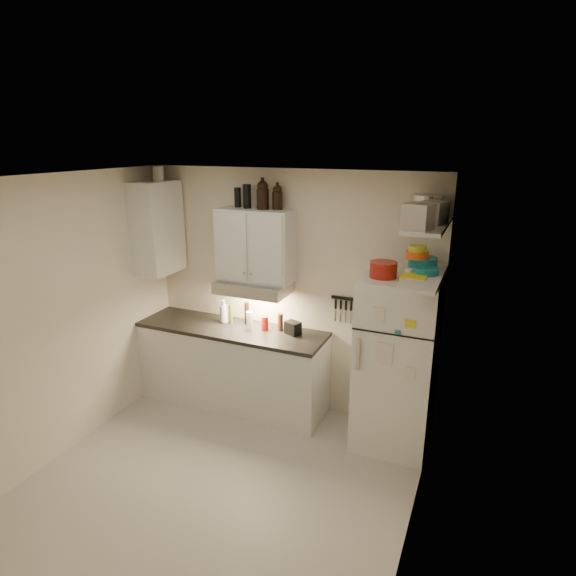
% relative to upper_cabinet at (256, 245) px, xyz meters
% --- Properties ---
extents(floor, '(3.20, 3.00, 0.02)m').
position_rel_upper_cabinet_xyz_m(floor, '(0.30, -1.33, -1.84)').
color(floor, beige).
rests_on(floor, ground).
extents(ceiling, '(3.20, 3.00, 0.02)m').
position_rel_upper_cabinet_xyz_m(ceiling, '(0.30, -1.33, 0.78)').
color(ceiling, white).
rests_on(ceiling, ground).
extents(back_wall, '(3.20, 0.02, 2.60)m').
position_rel_upper_cabinet_xyz_m(back_wall, '(0.30, 0.18, -0.53)').
color(back_wall, beige).
rests_on(back_wall, ground).
extents(left_wall, '(0.02, 3.00, 2.60)m').
position_rel_upper_cabinet_xyz_m(left_wall, '(-1.31, -1.33, -0.53)').
color(left_wall, beige).
rests_on(left_wall, ground).
extents(right_wall, '(0.02, 3.00, 2.60)m').
position_rel_upper_cabinet_xyz_m(right_wall, '(1.91, -1.33, -0.53)').
color(right_wall, beige).
rests_on(right_wall, ground).
extents(base_cabinet, '(2.10, 0.60, 0.88)m').
position_rel_upper_cabinet_xyz_m(base_cabinet, '(-0.25, -0.14, -1.39)').
color(base_cabinet, silver).
rests_on(base_cabinet, floor).
extents(countertop, '(2.10, 0.62, 0.04)m').
position_rel_upper_cabinet_xyz_m(countertop, '(-0.25, -0.14, -0.93)').
color(countertop, black).
rests_on(countertop, base_cabinet).
extents(upper_cabinet, '(0.80, 0.33, 0.75)m').
position_rel_upper_cabinet_xyz_m(upper_cabinet, '(0.00, 0.00, 0.00)').
color(upper_cabinet, silver).
rests_on(upper_cabinet, back_wall).
extents(side_cabinet, '(0.33, 0.55, 1.00)m').
position_rel_upper_cabinet_xyz_m(side_cabinet, '(-1.14, -0.14, 0.12)').
color(side_cabinet, silver).
rests_on(side_cabinet, left_wall).
extents(range_hood, '(0.76, 0.46, 0.12)m').
position_rel_upper_cabinet_xyz_m(range_hood, '(0.00, -0.06, -0.44)').
color(range_hood, silver).
rests_on(range_hood, back_wall).
extents(fridge, '(0.70, 0.68, 1.70)m').
position_rel_upper_cabinet_xyz_m(fridge, '(1.55, -0.18, -0.98)').
color(fridge, white).
rests_on(fridge, floor).
extents(shelf_hi, '(0.30, 0.95, 0.03)m').
position_rel_upper_cabinet_xyz_m(shelf_hi, '(1.75, -0.31, 0.38)').
color(shelf_hi, silver).
rests_on(shelf_hi, right_wall).
extents(shelf_lo, '(0.30, 0.95, 0.03)m').
position_rel_upper_cabinet_xyz_m(shelf_lo, '(1.75, -0.31, -0.07)').
color(shelf_lo, silver).
rests_on(shelf_lo, right_wall).
extents(knife_strip, '(0.42, 0.02, 0.03)m').
position_rel_upper_cabinet_xyz_m(knife_strip, '(1.00, 0.15, -0.51)').
color(knife_strip, black).
rests_on(knife_strip, back_wall).
extents(dutch_oven, '(0.26, 0.26, 0.14)m').
position_rel_upper_cabinet_xyz_m(dutch_oven, '(1.39, -0.25, -0.05)').
color(dutch_oven, '#A51A13').
rests_on(dutch_oven, fridge).
extents(book_stack, '(0.21, 0.26, 0.09)m').
position_rel_upper_cabinet_xyz_m(book_stack, '(1.68, -0.35, -0.08)').
color(book_stack, yellow).
rests_on(book_stack, fridge).
extents(spice_jar, '(0.07, 0.07, 0.11)m').
position_rel_upper_cabinet_xyz_m(spice_jar, '(1.62, -0.29, -0.07)').
color(spice_jar, silver).
rests_on(spice_jar, fridge).
extents(stock_pot, '(0.29, 0.29, 0.20)m').
position_rel_upper_cabinet_xyz_m(stock_pot, '(1.68, -0.00, 0.49)').
color(stock_pot, silver).
rests_on(stock_pot, shelf_hi).
extents(tin_a, '(0.24, 0.23, 0.19)m').
position_rel_upper_cabinet_xyz_m(tin_a, '(1.79, -0.33, 0.48)').
color(tin_a, '#AAAAAD').
rests_on(tin_a, shelf_hi).
extents(tin_b, '(0.24, 0.24, 0.20)m').
position_rel_upper_cabinet_xyz_m(tin_b, '(1.71, -0.64, 0.49)').
color(tin_b, '#AAAAAD').
rests_on(tin_b, shelf_hi).
extents(bowl_teal, '(0.25, 0.25, 0.10)m').
position_rel_upper_cabinet_xyz_m(bowl_teal, '(1.70, -0.09, 0.00)').
color(bowl_teal, teal).
rests_on(bowl_teal, shelf_lo).
extents(bowl_orange, '(0.20, 0.20, 0.06)m').
position_rel_upper_cabinet_xyz_m(bowl_orange, '(1.65, -0.14, 0.08)').
color(bowl_orange, '#F35416').
rests_on(bowl_orange, bowl_teal).
extents(bowl_yellow, '(0.16, 0.16, 0.05)m').
position_rel_upper_cabinet_xyz_m(bowl_yellow, '(1.65, -0.14, 0.14)').
color(bowl_yellow, gold).
rests_on(bowl_yellow, bowl_orange).
extents(plates, '(0.25, 0.25, 0.05)m').
position_rel_upper_cabinet_xyz_m(plates, '(1.75, -0.26, -0.02)').
color(plates, teal).
rests_on(plates, shelf_lo).
extents(growler_a, '(0.13, 0.13, 0.29)m').
position_rel_upper_cabinet_xyz_m(growler_a, '(0.09, 0.00, 0.52)').
color(growler_a, black).
rests_on(growler_a, upper_cabinet).
extents(growler_b, '(0.11, 0.11, 0.25)m').
position_rel_upper_cabinet_xyz_m(growler_b, '(0.23, 0.05, 0.50)').
color(growler_b, black).
rests_on(growler_b, upper_cabinet).
extents(thermos_a, '(0.10, 0.10, 0.24)m').
position_rel_upper_cabinet_xyz_m(thermos_a, '(-0.09, 0.01, 0.50)').
color(thermos_a, black).
rests_on(thermos_a, upper_cabinet).
extents(thermos_b, '(0.07, 0.07, 0.20)m').
position_rel_upper_cabinet_xyz_m(thermos_b, '(-0.23, 0.06, 0.47)').
color(thermos_b, black).
rests_on(thermos_b, upper_cabinet).
extents(side_jar, '(0.13, 0.13, 0.16)m').
position_rel_upper_cabinet_xyz_m(side_jar, '(-1.11, -0.08, 0.70)').
color(side_jar, silver).
rests_on(side_jar, side_cabinet).
extents(soap_bottle, '(0.12, 0.12, 0.30)m').
position_rel_upper_cabinet_xyz_m(soap_bottle, '(-0.39, -0.04, -0.75)').
color(soap_bottle, silver).
rests_on(soap_bottle, countertop).
extents(pepper_mill, '(0.08, 0.08, 0.19)m').
position_rel_upper_cabinet_xyz_m(pepper_mill, '(0.28, -0.00, -0.81)').
color(pepper_mill, brown).
rests_on(pepper_mill, countertop).
extents(oil_bottle, '(0.05, 0.05, 0.22)m').
position_rel_upper_cabinet_xyz_m(oil_bottle, '(-0.31, -0.03, -0.79)').
color(oil_bottle, '#445D17').
rests_on(oil_bottle, countertop).
extents(vinegar_bottle, '(0.06, 0.06, 0.26)m').
position_rel_upper_cabinet_xyz_m(vinegar_bottle, '(-0.14, 0.02, -0.78)').
color(vinegar_bottle, black).
rests_on(vinegar_bottle, countertop).
extents(clear_bottle, '(0.09, 0.09, 0.21)m').
position_rel_upper_cabinet_xyz_m(clear_bottle, '(-0.03, -0.12, -0.80)').
color(clear_bottle, silver).
rests_on(clear_bottle, countertop).
extents(red_jar, '(0.08, 0.08, 0.15)m').
position_rel_upper_cabinet_xyz_m(red_jar, '(0.12, -0.06, -0.83)').
color(red_jar, '#A51A13').
rests_on(red_jar, countertop).
extents(caddy, '(0.19, 0.17, 0.14)m').
position_rel_upper_cabinet_xyz_m(caddy, '(0.44, -0.04, -0.84)').
color(caddy, black).
rests_on(caddy, countertop).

